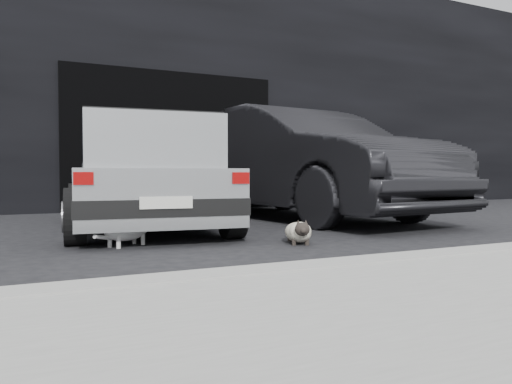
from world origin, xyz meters
name	(u,v)px	position (x,y,z in m)	size (l,w,h in m)	color
ground	(188,236)	(0.00, 0.00, 0.00)	(80.00, 80.00, 0.00)	black
building_facade	(147,93)	(1.00, 6.00, 2.50)	(34.00, 4.00, 5.00)	black
garage_opening	(173,141)	(1.00, 3.99, 1.30)	(4.00, 0.10, 2.60)	black
curb	(438,260)	(1.00, -2.60, 0.06)	(18.00, 0.25, 0.12)	gray
silver_hatchback	(143,170)	(-0.29, 0.81, 0.71)	(2.05, 3.70, 1.31)	#AEB1B3
second_car	(299,162)	(2.26, 1.43, 0.85)	(1.80, 5.16, 1.70)	black
cat_siamese	(299,232)	(0.76, -1.08, 0.12)	(0.41, 0.70, 0.25)	beige
cat_white	(129,228)	(-0.73, -0.50, 0.16)	(0.64, 0.47, 0.34)	silver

